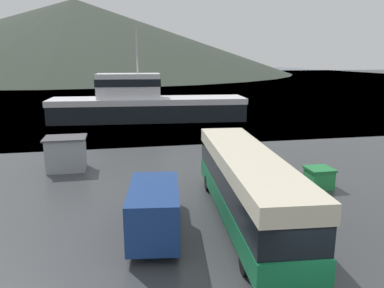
% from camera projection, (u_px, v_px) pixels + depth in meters
% --- Properties ---
extents(water_surface, '(240.00, 240.00, 0.00)m').
position_uv_depth(water_surface, '(131.00, 77.00, 147.94)').
color(water_surface, '#3D5160').
rests_on(water_surface, ground).
extents(hill_backdrop, '(210.01, 210.01, 35.25)m').
position_uv_depth(hill_backdrop, '(76.00, 36.00, 185.27)').
color(hill_backdrop, '#333D33').
rests_on(hill_backdrop, ground).
extents(tour_bus, '(3.62, 12.80, 3.35)m').
position_uv_depth(tour_bus, '(246.00, 184.00, 17.56)').
color(tour_bus, '#146B3D').
rests_on(tour_bus, ground).
extents(delivery_van, '(2.88, 6.48, 2.37)m').
position_uv_depth(delivery_van, '(155.00, 207.00, 16.45)').
color(delivery_van, navy).
rests_on(delivery_van, ground).
extents(fishing_boat, '(24.04, 7.14, 11.39)m').
position_uv_depth(fishing_boat, '(145.00, 103.00, 45.99)').
color(fishing_boat, black).
rests_on(fishing_boat, water_surface).
extents(storage_bin, '(1.51, 1.47, 1.23)m').
position_uv_depth(storage_bin, '(319.00, 178.00, 22.41)').
color(storage_bin, green).
rests_on(storage_bin, ground).
extents(dock_kiosk, '(2.80, 2.22, 2.33)m').
position_uv_depth(dock_kiosk, '(66.00, 153.00, 25.84)').
color(dock_kiosk, '#93999E').
rests_on(dock_kiosk, ground).
extents(mooring_bollard, '(0.36, 0.36, 0.68)m').
position_uv_depth(mooring_bollard, '(76.00, 150.00, 30.07)').
color(mooring_bollard, '#4C4C51').
rests_on(mooring_bollard, ground).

